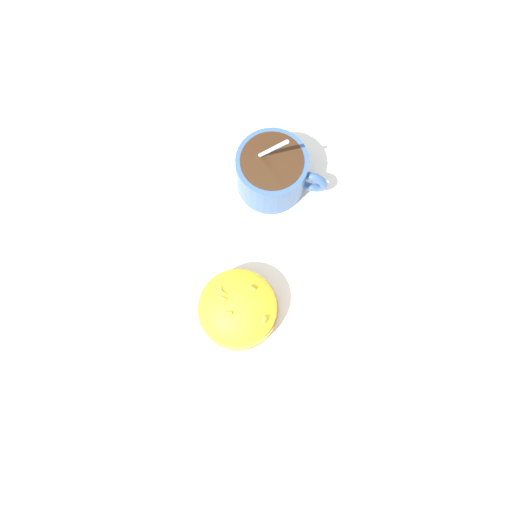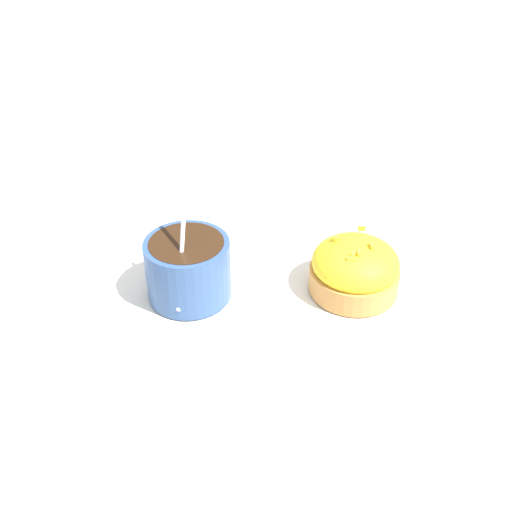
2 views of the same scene
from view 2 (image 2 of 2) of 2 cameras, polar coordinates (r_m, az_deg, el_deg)
The scene contains 4 objects.
ground_plane at distance 0.56m, azimuth 1.48°, elevation -3.61°, with size 3.00×3.00×0.00m, color #B2B2B7.
paper_napkin at distance 0.56m, azimuth 1.48°, elevation -3.49°, with size 0.30×0.31×0.00m.
coffee_cup at distance 0.55m, azimuth -6.47°, elevation -0.84°, with size 0.08×0.10×0.11m.
frosted_pastry at distance 0.56m, azimuth 9.31°, elevation -0.93°, with size 0.08×0.08×0.05m.
Camera 2 is at (-0.04, -0.44, 0.35)m, focal length 42.00 mm.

